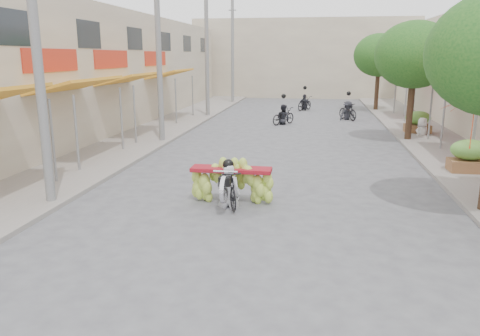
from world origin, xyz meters
The scene contains 19 objects.
ground centered at (0.00, 0.00, 0.00)m, with size 120.00×120.00×0.00m, color #595A5F.
sidewalk_left centered at (-7.00, 15.00, 0.06)m, with size 4.00×60.00×0.12m, color gray.
sidewalk_right centered at (7.00, 15.00, 0.06)m, with size 4.00×60.00×0.12m, color gray.
shophouse_row_left centered at (-11.98, 13.98, 3.00)m, with size 9.77×40.00×6.00m.
far_building centered at (0.00, 38.00, 3.50)m, with size 20.00×6.00×7.00m, color #B7A991.
utility_pole_near centered at (-5.40, 3.00, 4.03)m, with size 0.60×0.24×8.00m.
utility_pole_mid centered at (-5.40, 12.00, 4.03)m, with size 0.60×0.24×8.00m.
utility_pole_far centered at (-5.40, 21.00, 4.03)m, with size 0.60×0.24×8.00m.
utility_pole_back centered at (-5.40, 30.00, 4.03)m, with size 0.60×0.24×8.00m.
street_tree_mid centered at (5.40, 14.00, 3.78)m, with size 3.40×3.40×5.25m.
street_tree_far centered at (5.40, 26.00, 3.78)m, with size 3.40×3.40×5.25m.
produce_crate_mid centered at (6.20, 8.00, 0.71)m, with size 1.20×0.88×1.16m.
produce_crate_far centered at (6.20, 16.00, 0.71)m, with size 1.20×0.88×1.16m.
banana_motorbike centered at (-0.84, 3.75, 0.70)m, with size 2.20×1.86×2.09m.
market_umbrella centered at (6.05, 7.58, 2.48)m, with size 2.41×2.41×1.76m.
pedestrian centered at (6.28, 15.32, 0.93)m, with size 0.91×0.88×1.62m.
bg_motorbike_a centered at (-0.50, 18.48, 0.73)m, with size 1.48×1.74×1.95m.
bg_motorbike_b centered at (3.18, 20.95, 0.83)m, with size 1.35×1.80×1.95m.
bg_motorbike_c centered at (0.49, 25.69, 0.78)m, with size 1.34×1.84×1.95m.
Camera 1 is at (1.26, -7.63, 3.76)m, focal length 35.00 mm.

